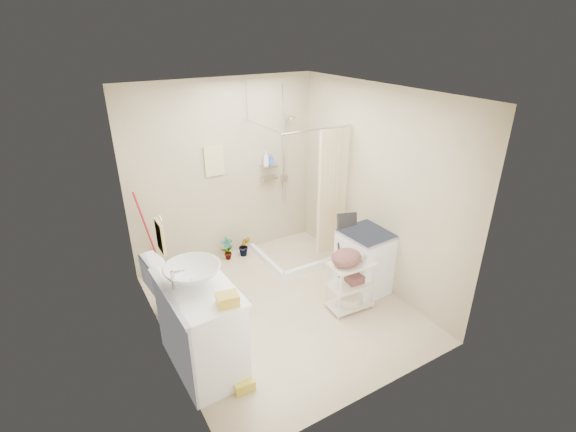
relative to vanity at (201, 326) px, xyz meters
name	(u,v)px	position (x,y,z in m)	size (l,w,h in m)	color
floor	(281,307)	(1.16, 0.41, -0.48)	(3.20, 3.20, 0.00)	beige
ceiling	(280,93)	(1.16, 0.41, 2.12)	(2.80, 3.20, 0.04)	silver
wall_back	(225,172)	(1.16, 2.01, 0.82)	(2.80, 0.04, 2.60)	#B9AE8F
wall_front	(377,281)	(1.16, -1.19, 0.82)	(2.80, 0.04, 2.60)	#B9AE8F
wall_left	(155,243)	(-0.24, 0.41, 0.82)	(0.04, 3.20, 2.60)	#B9AE8F
wall_right	(376,189)	(2.56, 0.41, 0.82)	(0.04, 3.20, 2.60)	#B9AE8F
vanity	(201,326)	(0.00, 0.00, 0.00)	(0.61, 1.09, 0.96)	white
sink	(193,274)	(-0.01, 0.06, 0.58)	(0.55, 0.55, 0.19)	silver
counter_basket	(228,299)	(0.14, -0.42, 0.53)	(0.19, 0.15, 0.11)	gold
floor_basket	(243,382)	(0.21, -0.51, -0.40)	(0.29, 0.22, 0.15)	yellow
toilet	(183,281)	(0.12, 0.98, -0.06)	(0.47, 0.82, 0.83)	silver
mop	(145,235)	(-0.06, 1.94, 0.18)	(0.13, 0.13, 1.32)	maroon
potted_plant_a	(227,249)	(1.05, 1.84, -0.30)	(0.19, 0.13, 0.36)	brown
potted_plant_b	(244,246)	(1.32, 1.81, -0.32)	(0.18, 0.14, 0.32)	#9B4531
hanging_towel	(214,161)	(1.01, 1.99, 1.02)	(0.28, 0.03, 0.42)	beige
towel_ring	(160,235)	(-0.22, 0.21, 0.99)	(0.04, 0.22, 0.34)	#F5DA92
tp_holder	(165,289)	(-0.20, 0.46, 0.24)	(0.08, 0.12, 0.14)	white
shower	(296,190)	(2.01, 1.46, 0.57)	(1.10, 1.10, 2.10)	white
shampoo_bottle_a	(266,159)	(1.78, 1.92, 0.95)	(0.08, 0.08, 0.22)	white
shampoo_bottle_b	(271,159)	(1.87, 1.94, 0.92)	(0.07, 0.07, 0.16)	#3556AA
washing_machine	(365,261)	(2.30, 0.21, -0.06)	(0.57, 0.59, 0.84)	white
laundry_rack	(351,281)	(1.90, -0.01, -0.10)	(0.55, 0.32, 0.76)	beige
ironing_board	(348,252)	(2.13, 0.36, 0.05)	(0.30, 0.09, 1.06)	black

